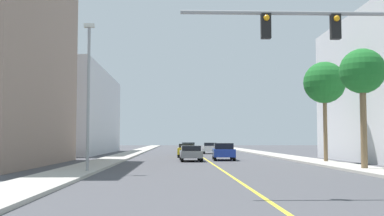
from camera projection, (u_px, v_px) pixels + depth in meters
ground at (202, 157)px, 48.74m from camera, size 192.00×192.00×0.00m
sidewalk_left at (121, 156)px, 48.46m from camera, size 2.65×168.00×0.15m
sidewalk_right at (282, 156)px, 49.04m from camera, size 2.65×168.00×0.15m
lane_marking_center at (202, 157)px, 48.75m from camera, size 0.16×144.00×0.01m
building_left_far at (68, 113)px, 61.84m from camera, size 10.24×27.83×10.58m
street_lamp at (88, 89)px, 25.62m from camera, size 0.56×0.28×8.00m
palm_mid at (362, 73)px, 28.04m from camera, size 2.68×2.68×7.07m
palm_far at (324, 83)px, 36.90m from camera, size 3.25×3.25×7.74m
car_blue at (223, 151)px, 41.72m from camera, size 2.03×4.63×1.50m
car_green at (188, 148)px, 59.76m from camera, size 1.86×3.86×1.44m
car_yellow at (187, 150)px, 48.68m from camera, size 1.94×4.42×1.37m
car_white at (210, 148)px, 60.50m from camera, size 1.93×4.07×1.40m
car_gray at (191, 153)px, 39.79m from camera, size 1.86×4.43×1.30m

